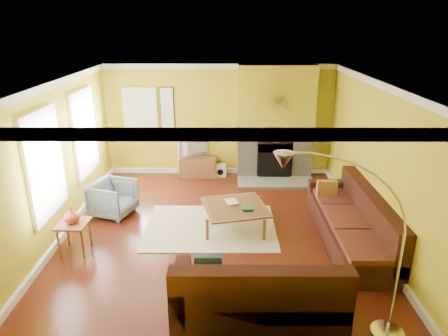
{
  "coord_description": "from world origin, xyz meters",
  "views": [
    {
      "loc": [
        0.15,
        -6.52,
        3.62
      ],
      "look_at": [
        0.13,
        0.4,
        1.07
      ],
      "focal_mm": 32.0,
      "sensor_mm": 36.0,
      "label": 1
    }
  ],
  "objects_px": {
    "coffee_table": "(235,216)",
    "arc_lamp": "(345,252)",
    "sectional_sofa": "(285,231)",
    "side_table": "(75,237)",
    "armchair": "(113,198)",
    "media_console": "(198,167)"
  },
  "relations": [
    {
      "from": "coffee_table",
      "to": "arc_lamp",
      "type": "relative_size",
      "value": 0.47
    },
    {
      "from": "coffee_table",
      "to": "armchair",
      "type": "xyz_separation_m",
      "value": [
        -2.4,
        0.51,
        0.13
      ]
    },
    {
      "from": "media_console",
      "to": "armchair",
      "type": "relative_size",
      "value": 1.16
    },
    {
      "from": "sectional_sofa",
      "to": "armchair",
      "type": "bearing_deg",
      "value": 155.22
    },
    {
      "from": "sectional_sofa",
      "to": "coffee_table",
      "type": "height_order",
      "value": "sectional_sofa"
    },
    {
      "from": "media_console",
      "to": "armchair",
      "type": "bearing_deg",
      "value": -125.97
    },
    {
      "from": "arc_lamp",
      "to": "sectional_sofa",
      "type": "bearing_deg",
      "value": 102.19
    },
    {
      "from": "arc_lamp",
      "to": "media_console",
      "type": "bearing_deg",
      "value": 110.69
    },
    {
      "from": "coffee_table",
      "to": "armchair",
      "type": "bearing_deg",
      "value": 168.1
    },
    {
      "from": "coffee_table",
      "to": "arc_lamp",
      "type": "height_order",
      "value": "arc_lamp"
    },
    {
      "from": "sectional_sofa",
      "to": "armchair",
      "type": "height_order",
      "value": "sectional_sofa"
    },
    {
      "from": "side_table",
      "to": "coffee_table",
      "type": "bearing_deg",
      "value": 17.61
    },
    {
      "from": "coffee_table",
      "to": "armchair",
      "type": "distance_m",
      "value": 2.45
    },
    {
      "from": "arc_lamp",
      "to": "side_table",
      "type": "bearing_deg",
      "value": 153.68
    },
    {
      "from": "armchair",
      "to": "arc_lamp",
      "type": "xyz_separation_m",
      "value": [
        3.56,
        -3.26,
        0.83
      ]
    },
    {
      "from": "sectional_sofa",
      "to": "arc_lamp",
      "type": "bearing_deg",
      "value": -77.81
    },
    {
      "from": "coffee_table",
      "to": "arc_lamp",
      "type": "bearing_deg",
      "value": -67.02
    },
    {
      "from": "side_table",
      "to": "arc_lamp",
      "type": "bearing_deg",
      "value": -26.32
    },
    {
      "from": "sectional_sofa",
      "to": "side_table",
      "type": "xyz_separation_m",
      "value": [
        -3.46,
        0.11,
        -0.19
      ]
    },
    {
      "from": "armchair",
      "to": "side_table",
      "type": "relative_size",
      "value": 1.45
    },
    {
      "from": "coffee_table",
      "to": "arc_lamp",
      "type": "xyz_separation_m",
      "value": [
        1.17,
        -2.75,
        0.96
      ]
    },
    {
      "from": "coffee_table",
      "to": "side_table",
      "type": "xyz_separation_m",
      "value": [
        -2.68,
        -0.85,
        0.05
      ]
    }
  ]
}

